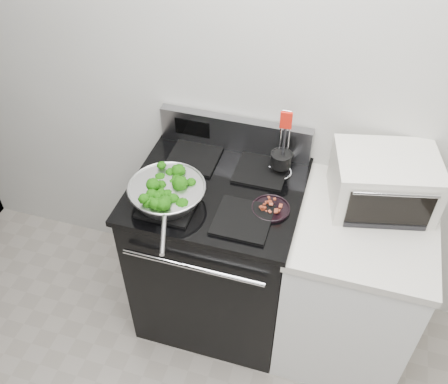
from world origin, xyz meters
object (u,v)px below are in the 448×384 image
at_px(bacon_plate, 271,207).
at_px(utensil_holder, 281,163).
at_px(toaster_oven, 384,181).
at_px(gas_range, 218,252).
at_px(skillet, 167,192).

relative_size(bacon_plate, utensil_holder, 0.48).
bearing_deg(utensil_holder, toaster_oven, -10.27).
bearing_deg(utensil_holder, gas_range, -150.69).
height_order(skillet, bacon_plate, skillet).
bearing_deg(skillet, toaster_oven, -0.60).
height_order(gas_range, toaster_oven, toaster_oven).
bearing_deg(skillet, utensil_holder, 18.35).
distance_m(gas_range, skillet, 0.57).
xyz_separation_m(bacon_plate, toaster_oven, (0.45, 0.22, 0.08)).
height_order(utensil_holder, toaster_oven, utensil_holder).
distance_m(bacon_plate, utensil_holder, 0.26).
bearing_deg(gas_range, utensil_holder, 35.03).
xyz_separation_m(skillet, utensil_holder, (0.44, 0.33, 0.01)).
xyz_separation_m(bacon_plate, utensil_holder, (-0.01, 0.25, 0.05)).
distance_m(gas_range, bacon_plate, 0.56).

